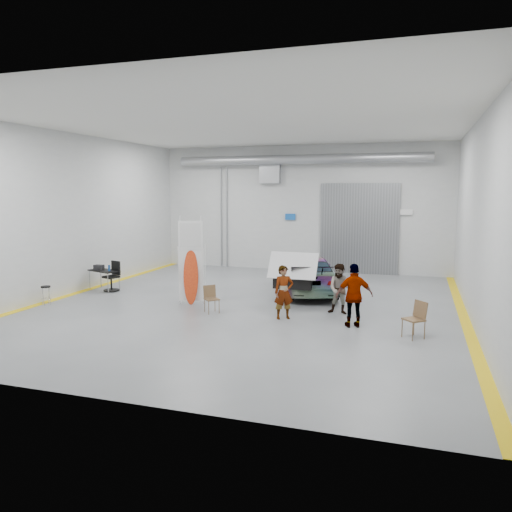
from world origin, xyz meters
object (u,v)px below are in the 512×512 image
(folding_chair_near, at_px, (212,304))
(surfboard_display, at_px, (189,269))
(office_chair, at_px, (112,278))
(sedan_car, at_px, (307,274))
(work_table, at_px, (103,270))
(person_c, at_px, (354,295))
(person_b, at_px, (340,289))
(shop_stool, at_px, (46,296))
(folding_chair_far, at_px, (413,327))
(person_a, at_px, (284,292))

(folding_chair_near, bearing_deg, surfboard_display, 98.92)
(folding_chair_near, bearing_deg, office_chair, 113.48)
(sedan_car, relative_size, work_table, 3.53)
(sedan_car, relative_size, person_c, 2.67)
(sedan_car, xyz_separation_m, person_b, (1.71, -2.96, 0.09))
(person_b, xyz_separation_m, person_c, (0.60, -1.41, 0.12))
(person_b, height_order, office_chair, person_b)
(person_b, distance_m, shop_stool, 9.90)
(folding_chair_far, bearing_deg, shop_stool, -132.99)
(folding_chair_far, bearing_deg, office_chair, -146.82)
(folding_chair_near, bearing_deg, shop_stool, 142.50)
(folding_chair_near, height_order, office_chair, office_chair)
(person_c, distance_m, office_chair, 9.83)
(folding_chair_far, distance_m, office_chair, 11.55)
(folding_chair_near, distance_m, shop_stool, 5.86)
(person_a, height_order, person_c, person_c)
(person_c, bearing_deg, sedan_car, -83.63)
(sedan_car, xyz_separation_m, person_a, (0.17, -4.09, 0.11))
(folding_chair_near, xyz_separation_m, work_table, (-5.49, 2.07, 0.52))
(sedan_car, bearing_deg, person_c, 98.03)
(person_b, bearing_deg, office_chair, 175.48)
(sedan_car, height_order, person_a, person_a)
(person_c, relative_size, office_chair, 1.61)
(sedan_car, height_order, folding_chair_far, sedan_car)
(person_a, distance_m, folding_chair_near, 2.42)
(sedan_car, xyz_separation_m, folding_chair_near, (-2.19, -4.09, -0.44))
(office_chair, bearing_deg, sedan_car, 34.93)
(person_c, height_order, office_chair, person_c)
(person_a, xyz_separation_m, folding_chair_near, (-2.36, 0.01, -0.55))
(person_c, distance_m, surfboard_display, 5.84)
(person_a, bearing_deg, surfboard_display, 135.89)
(person_c, relative_size, surfboard_display, 0.60)
(sedan_car, distance_m, office_chair, 7.52)
(folding_chair_far, bearing_deg, folding_chair_near, -140.43)
(person_b, relative_size, shop_stool, 2.47)
(folding_chair_far, bearing_deg, work_table, -146.47)
(person_c, height_order, folding_chair_far, person_c)
(person_c, relative_size, work_table, 1.32)
(folding_chair_near, height_order, work_table, work_table)
(work_table, bearing_deg, shop_stool, -96.50)
(sedan_car, height_order, folding_chair_near, sedan_car)
(sedan_car, height_order, work_table, sedan_car)
(person_b, xyz_separation_m, folding_chair_near, (-3.90, -1.12, -0.53))
(folding_chair_far, distance_m, shop_stool, 11.94)
(surfboard_display, distance_m, office_chair, 4.06)
(work_table, relative_size, office_chair, 1.22)
(person_b, distance_m, folding_chair_near, 4.09)
(person_b, bearing_deg, sedan_car, 121.29)
(sedan_car, bearing_deg, office_chair, -3.94)
(person_a, bearing_deg, shop_stool, 155.11)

